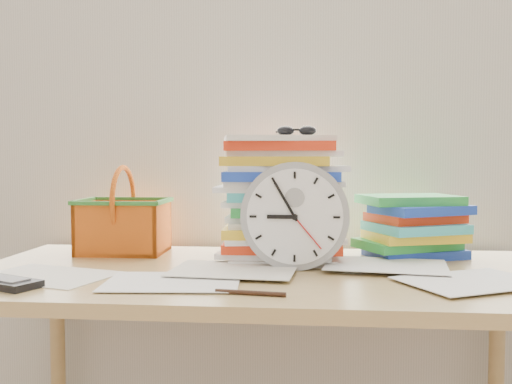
# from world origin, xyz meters

# --- Properties ---
(curtain) EXTENTS (2.40, 0.01, 2.50)m
(curtain) POSITION_xyz_m (0.00, 1.98, 1.30)
(curtain) COLOR beige
(curtain) RESTS_ON room_shell
(desk) EXTENTS (1.40, 0.70, 0.75)m
(desk) POSITION_xyz_m (0.00, 1.60, 0.68)
(desk) COLOR #A9894F
(desk) RESTS_ON ground
(paper_stack) EXTENTS (0.34, 0.29, 0.33)m
(paper_stack) POSITION_xyz_m (0.04, 1.76, 0.91)
(paper_stack) COLOR white
(paper_stack) RESTS_ON desk
(clock) EXTENTS (0.26, 0.05, 0.26)m
(clock) POSITION_xyz_m (0.08, 1.62, 0.88)
(clock) COLOR #979798
(clock) RESTS_ON desk
(sunglasses) EXTENTS (0.12, 0.10, 0.03)m
(sunglasses) POSITION_xyz_m (0.08, 1.71, 1.09)
(sunglasses) COLOR black
(sunglasses) RESTS_ON paper_stack
(book_stack) EXTENTS (0.34, 0.30, 0.17)m
(book_stack) POSITION_xyz_m (0.40, 1.81, 0.83)
(book_stack) COLOR white
(book_stack) RESTS_ON desk
(basket) EXTENTS (0.25, 0.19, 0.24)m
(basket) POSITION_xyz_m (-0.41, 1.82, 0.87)
(basket) COLOR orange
(basket) RESTS_ON desk
(pen) EXTENTS (0.14, 0.03, 0.01)m
(pen) POSITION_xyz_m (0.00, 1.34, 0.75)
(pen) COLOR black
(pen) RESTS_ON desk
(calculator) EXTENTS (0.17, 0.13, 0.02)m
(calculator) POSITION_xyz_m (-0.51, 1.37, 0.76)
(calculator) COLOR black
(calculator) RESTS_ON desk
(scattered_papers) EXTENTS (1.26, 0.42, 0.02)m
(scattered_papers) POSITION_xyz_m (0.00, 1.60, 0.76)
(scattered_papers) COLOR white
(scattered_papers) RESTS_ON desk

